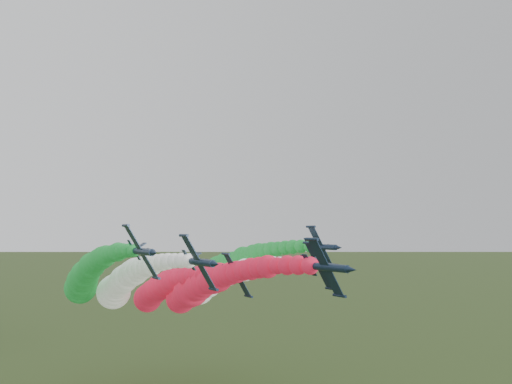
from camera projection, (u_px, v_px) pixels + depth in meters
jet_lead at (200, 288)px, 111.78m from camera, size 13.26×73.34×20.10m
jet_inner_left at (122, 284)px, 116.32m from camera, size 13.14×73.22×19.97m
jet_inner_right at (212, 284)px, 128.45m from camera, size 13.00×73.08×19.84m
jet_outer_left at (86, 277)px, 118.82m from camera, size 13.68×73.76×20.51m
jet_outer_right at (222, 269)px, 140.33m from camera, size 13.03×73.11×19.87m
jet_trail at (160, 289)px, 134.78m from camera, size 13.64×73.72×20.48m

